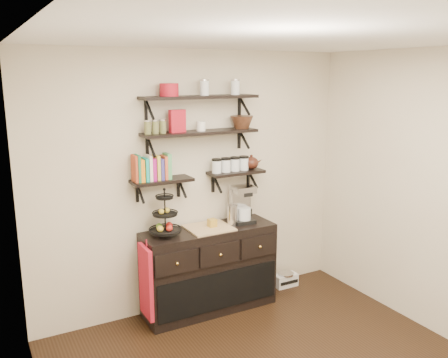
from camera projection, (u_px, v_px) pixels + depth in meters
ceiling at (304, 37)px, 3.17m from camera, size 3.50×3.50×0.02m
back_wall at (195, 182)px, 4.97m from camera, size 3.50×0.02×2.70m
left_wall at (45, 277)px, 2.65m from camera, size 0.02×3.50×2.70m
shelf_top at (200, 97)px, 4.66m from camera, size 1.20×0.27×0.23m
shelf_mid at (200, 133)px, 4.74m from camera, size 1.20×0.27×0.23m
shelf_low_left at (162, 181)px, 4.65m from camera, size 0.60×0.25×0.23m
shelf_low_right at (236, 173)px, 5.04m from camera, size 0.60×0.25×0.23m
cookbooks at (153, 168)px, 4.58m from camera, size 0.36×0.15×0.26m
glass_canisters at (230, 165)px, 4.99m from camera, size 0.43×0.10×0.13m
sideboard at (209, 269)px, 4.98m from camera, size 1.40×0.50×0.92m
fruit_stand at (165, 220)px, 4.63m from camera, size 0.31×0.31×0.46m
candle at (212, 223)px, 4.89m from camera, size 0.08×0.08×0.08m
coffee_maker at (242, 205)px, 5.05m from camera, size 0.24×0.23×0.40m
thermal_carafe at (233, 215)px, 4.96m from camera, size 0.11×0.11×0.22m
apron at (146, 282)px, 4.54m from camera, size 0.04×0.30×0.71m
radio at (286, 279)px, 5.60m from camera, size 0.28×0.19×0.17m
recipe_box at (177, 121)px, 4.59m from camera, size 0.16×0.07×0.22m
walnut_bowl at (242, 122)px, 4.94m from camera, size 0.24×0.24×0.13m
ramekins at (201, 126)px, 4.72m from camera, size 0.09×0.09×0.10m
teapot at (251, 162)px, 5.11m from camera, size 0.24×0.21×0.16m
red_pot at (169, 90)px, 4.49m from camera, size 0.18×0.18×0.12m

